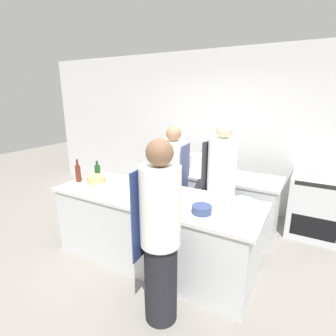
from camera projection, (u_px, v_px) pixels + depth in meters
ground_plane at (155, 259)px, 3.38m from camera, size 16.00×16.00×0.00m
wall_back at (216, 131)px, 4.78m from camera, size 8.00×0.06×2.80m
prep_counter at (154, 228)px, 3.26m from camera, size 2.56×0.90×0.88m
pass_counter at (209, 200)px, 4.13m from camera, size 2.08×0.71×0.88m
oven_range at (316, 206)px, 3.88m from camera, size 0.72×0.70×0.91m
chef_at_prep_near at (160, 236)px, 2.27m from camera, size 0.38×0.36×1.72m
chef_at_stove at (174, 182)px, 3.82m from camera, size 0.37×0.36×1.63m
chef_at_pass_far at (221, 190)px, 3.33m from camera, size 0.41×0.39×1.74m
bottle_olive_oil at (78, 173)px, 3.58m from camera, size 0.07×0.07×0.32m
bottle_vinegar at (147, 175)px, 3.58m from camera, size 0.08×0.08×0.26m
bottle_wine at (98, 170)px, 3.83m from camera, size 0.08×0.08×0.23m
bottle_cooking_oil at (136, 187)px, 3.15m from camera, size 0.08×0.08×0.22m
bottle_sauce at (141, 181)px, 3.37m from camera, size 0.08×0.08×0.22m
bowl_mixing_large at (243, 203)px, 2.82m from camera, size 0.24×0.24×0.07m
bowl_prep_small at (186, 198)px, 2.94m from camera, size 0.21×0.21×0.09m
bowl_ceramic_blue at (202, 209)px, 2.65m from camera, size 0.20×0.20×0.08m
bowl_wooden_salad at (96, 179)px, 3.59m from camera, size 0.25×0.25×0.09m
cup at (144, 188)px, 3.24m from camera, size 0.08×0.08×0.08m
stockpot at (197, 161)px, 4.25m from camera, size 0.29×0.29×0.23m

